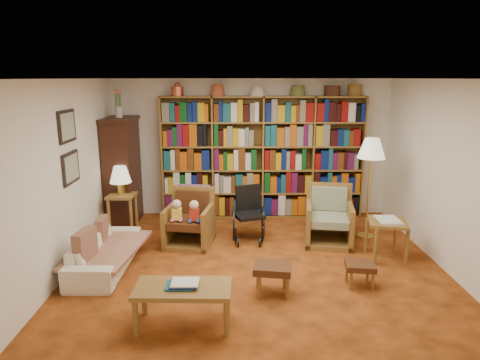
{
  "coord_description": "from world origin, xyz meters",
  "views": [
    {
      "loc": [
        -0.3,
        -5.27,
        2.51
      ],
      "look_at": [
        -0.23,
        0.6,
        1.1
      ],
      "focal_mm": 32.0,
      "sensor_mm": 36.0,
      "label": 1
    }
  ],
  "objects_px": {
    "wheelchair": "(248,215)",
    "floor_lamp": "(371,152)",
    "footstool_a": "(273,270)",
    "footstool_b": "(360,267)",
    "armchair_leather": "(190,221)",
    "side_table_papers": "(387,227)",
    "coffee_table": "(183,291)",
    "armchair_sage": "(328,220)",
    "side_table_lamp": "(122,205)",
    "sofa": "(105,252)"
  },
  "relations": [
    {
      "from": "sofa",
      "to": "coffee_table",
      "type": "xyz_separation_m",
      "value": [
        1.21,
        -1.38,
        0.15
      ]
    },
    {
      "from": "armchair_leather",
      "to": "floor_lamp",
      "type": "height_order",
      "value": "floor_lamp"
    },
    {
      "from": "side_table_lamp",
      "to": "footstool_b",
      "type": "relative_size",
      "value": 1.69
    },
    {
      "from": "coffee_table",
      "to": "armchair_leather",
      "type": "bearing_deg",
      "value": 94.25
    },
    {
      "from": "armchair_sage",
      "to": "footstool_a",
      "type": "height_order",
      "value": "armchair_sage"
    },
    {
      "from": "armchair_sage",
      "to": "side_table_papers",
      "type": "bearing_deg",
      "value": -44.09
    },
    {
      "from": "side_table_lamp",
      "to": "wheelchair",
      "type": "xyz_separation_m",
      "value": [
        2.06,
        -0.28,
        -0.1
      ]
    },
    {
      "from": "armchair_sage",
      "to": "wheelchair",
      "type": "xyz_separation_m",
      "value": [
        -1.24,
        0.11,
        0.05
      ]
    },
    {
      "from": "side_table_lamp",
      "to": "footstool_a",
      "type": "height_order",
      "value": "side_table_lamp"
    },
    {
      "from": "side_table_papers",
      "to": "footstool_b",
      "type": "xyz_separation_m",
      "value": [
        -0.61,
        -0.84,
        -0.22
      ]
    },
    {
      "from": "sofa",
      "to": "footstool_a",
      "type": "bearing_deg",
      "value": -107.08
    },
    {
      "from": "side_table_lamp",
      "to": "footstool_a",
      "type": "relative_size",
      "value": 1.36
    },
    {
      "from": "footstool_a",
      "to": "floor_lamp",
      "type": "bearing_deg",
      "value": 47.78
    },
    {
      "from": "armchair_sage",
      "to": "sofa",
      "type": "bearing_deg",
      "value": -163.31
    },
    {
      "from": "wheelchair",
      "to": "footstool_a",
      "type": "height_order",
      "value": "wheelchair"
    },
    {
      "from": "sofa",
      "to": "floor_lamp",
      "type": "relative_size",
      "value": 0.97
    },
    {
      "from": "sofa",
      "to": "footstool_b",
      "type": "height_order",
      "value": "sofa"
    },
    {
      "from": "coffee_table",
      "to": "armchair_sage",
      "type": "bearing_deg",
      "value": 49.64
    },
    {
      "from": "wheelchair",
      "to": "footstool_b",
      "type": "xyz_separation_m",
      "value": [
        1.33,
        -1.62,
        -0.14
      ]
    },
    {
      "from": "side_table_papers",
      "to": "armchair_leather",
      "type": "bearing_deg",
      "value": 167.58
    },
    {
      "from": "armchair_leather",
      "to": "floor_lamp",
      "type": "relative_size",
      "value": 0.54
    },
    {
      "from": "sofa",
      "to": "side_table_lamp",
      "type": "height_order",
      "value": "side_table_lamp"
    },
    {
      "from": "wheelchair",
      "to": "side_table_lamp",
      "type": "bearing_deg",
      "value": 172.2
    },
    {
      "from": "side_table_papers",
      "to": "footstool_a",
      "type": "height_order",
      "value": "side_table_papers"
    },
    {
      "from": "coffee_table",
      "to": "footstool_b",
      "type": "bearing_deg",
      "value": 21.83
    },
    {
      "from": "side_table_lamp",
      "to": "side_table_papers",
      "type": "distance_m",
      "value": 4.13
    },
    {
      "from": "floor_lamp",
      "to": "footstool_a",
      "type": "height_order",
      "value": "floor_lamp"
    },
    {
      "from": "armchair_sage",
      "to": "wheelchair",
      "type": "bearing_deg",
      "value": 174.87
    },
    {
      "from": "sofa",
      "to": "footstool_a",
      "type": "distance_m",
      "value": 2.31
    },
    {
      "from": "footstool_a",
      "to": "coffee_table",
      "type": "height_order",
      "value": "coffee_table"
    },
    {
      "from": "coffee_table",
      "to": "footstool_a",
      "type": "bearing_deg",
      "value": 33.86
    },
    {
      "from": "footstool_a",
      "to": "footstool_b",
      "type": "xyz_separation_m",
      "value": [
        1.09,
        0.17,
        -0.06
      ]
    },
    {
      "from": "wheelchair",
      "to": "floor_lamp",
      "type": "distance_m",
      "value": 2.15
    },
    {
      "from": "footstool_b",
      "to": "coffee_table",
      "type": "xyz_separation_m",
      "value": [
        -2.07,
        -0.83,
        0.13
      ]
    },
    {
      "from": "wheelchair",
      "to": "footstool_a",
      "type": "xyz_separation_m",
      "value": [
        0.23,
        -1.79,
        -0.09
      ]
    },
    {
      "from": "armchair_sage",
      "to": "coffee_table",
      "type": "bearing_deg",
      "value": -130.36
    },
    {
      "from": "side_table_lamp",
      "to": "coffee_table",
      "type": "bearing_deg",
      "value": -64.31
    },
    {
      "from": "armchair_sage",
      "to": "footstool_a",
      "type": "relative_size",
      "value": 1.81
    },
    {
      "from": "footstool_b",
      "to": "footstool_a",
      "type": "bearing_deg",
      "value": -170.98
    },
    {
      "from": "floor_lamp",
      "to": "coffee_table",
      "type": "distance_m",
      "value": 3.78
    },
    {
      "from": "side_table_papers",
      "to": "footstool_b",
      "type": "relative_size",
      "value": 1.56
    },
    {
      "from": "floor_lamp",
      "to": "side_table_papers",
      "type": "xyz_separation_m",
      "value": [
        0.03,
        -0.83,
        -0.92
      ]
    },
    {
      "from": "footstool_b",
      "to": "side_table_papers",
      "type": "bearing_deg",
      "value": 54.09
    },
    {
      "from": "armchair_sage",
      "to": "side_table_papers",
      "type": "distance_m",
      "value": 0.97
    },
    {
      "from": "armchair_leather",
      "to": "side_table_papers",
      "type": "bearing_deg",
      "value": -12.42
    },
    {
      "from": "sofa",
      "to": "side_table_papers",
      "type": "relative_size",
      "value": 2.56
    },
    {
      "from": "armchair_sage",
      "to": "coffee_table",
      "type": "xyz_separation_m",
      "value": [
        -1.98,
        -2.34,
        0.04
      ]
    },
    {
      "from": "side_table_papers",
      "to": "coffee_table",
      "type": "bearing_deg",
      "value": -148.11
    },
    {
      "from": "armchair_sage",
      "to": "footstool_b",
      "type": "relative_size",
      "value": 2.25
    },
    {
      "from": "armchair_sage",
      "to": "side_table_papers",
      "type": "height_order",
      "value": "armchair_sage"
    }
  ]
}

